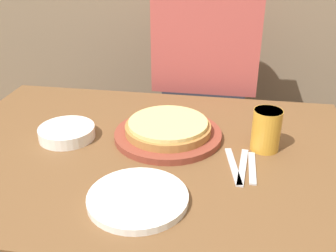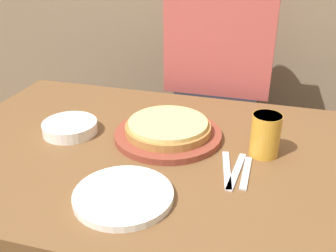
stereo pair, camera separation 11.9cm
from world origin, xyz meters
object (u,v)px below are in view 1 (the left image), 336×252
(pizza_on_board, at_px, (168,131))
(fork, at_px, (233,166))
(side_bowl, at_px, (67,132))
(spoon, at_px, (252,168))
(dinner_plate, at_px, (138,198))
(beer_glass, at_px, (266,128))
(diner_person, at_px, (204,102))
(dinner_knife, at_px, (243,167))

(pizza_on_board, bearing_deg, fork, -33.92)
(side_bowl, height_order, spoon, side_bowl)
(dinner_plate, height_order, fork, dinner_plate)
(pizza_on_board, distance_m, spoon, 0.29)
(dinner_plate, distance_m, fork, 0.29)
(beer_glass, bearing_deg, dinner_plate, -135.27)
(pizza_on_board, relative_size, diner_person, 0.25)
(beer_glass, xyz_separation_m, dinner_knife, (-0.06, -0.11, -0.06))
(beer_glass, distance_m, fork, 0.16)
(dinner_plate, height_order, side_bowl, side_bowl)
(beer_glass, height_order, dinner_plate, beer_glass)
(beer_glass, bearing_deg, spoon, -107.91)
(dinner_plate, distance_m, spoon, 0.33)
(side_bowl, height_order, diner_person, diner_person)
(beer_glass, height_order, dinner_knife, beer_glass)
(side_bowl, bearing_deg, pizza_on_board, 9.44)
(dinner_plate, bearing_deg, diner_person, 83.98)
(dinner_plate, distance_m, diner_person, 0.85)
(fork, height_order, diner_person, diner_person)
(beer_glass, xyz_separation_m, diner_person, (-0.22, 0.54, -0.16))
(dinner_plate, xyz_separation_m, diner_person, (0.09, 0.84, -0.11))
(side_bowl, xyz_separation_m, diner_person, (0.38, 0.57, -0.11))
(dinner_knife, height_order, spoon, same)
(fork, bearing_deg, pizza_on_board, 146.08)
(side_bowl, bearing_deg, dinner_knife, -9.02)
(beer_glass, height_order, fork, beer_glass)
(beer_glass, distance_m, dinner_plate, 0.43)
(pizza_on_board, height_order, fork, pizza_on_board)
(pizza_on_board, relative_size, fork, 1.78)
(dinner_plate, relative_size, dinner_knife, 1.30)
(beer_glass, distance_m, spoon, 0.14)
(spoon, bearing_deg, fork, 180.00)
(spoon, bearing_deg, pizza_on_board, 151.71)
(fork, bearing_deg, dinner_plate, -139.21)
(spoon, distance_m, diner_person, 0.69)
(diner_person, bearing_deg, beer_glass, -68.24)
(pizza_on_board, height_order, dinner_knife, pizza_on_board)
(beer_glass, bearing_deg, fork, -127.32)
(spoon, height_order, diner_person, diner_person)
(dinner_plate, bearing_deg, beer_glass, 44.73)
(pizza_on_board, height_order, dinner_plate, pizza_on_board)
(dinner_plate, height_order, dinner_knife, dinner_plate)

